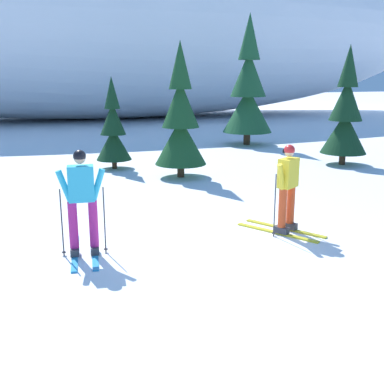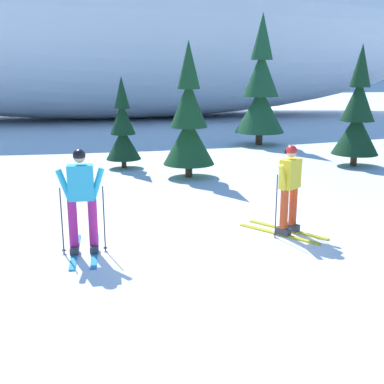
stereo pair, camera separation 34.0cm
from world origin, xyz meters
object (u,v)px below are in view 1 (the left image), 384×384
skier_yellow_jacket (287,188)px  pine_tree_center_right (248,91)px  pine_tree_center (181,122)px  pine_tree_far_right (345,116)px  pine_tree_center_left (113,131)px  skier_cyan_jacket (82,201)px

skier_yellow_jacket → pine_tree_center_right: size_ratio=0.32×
pine_tree_center → pine_tree_center_right: bearing=49.4°
skier_yellow_jacket → pine_tree_far_right: bearing=46.8°
pine_tree_center_left → pine_tree_center_right: (6.28, 3.50, 1.03)m
pine_tree_center_left → pine_tree_center_right: 7.27m
skier_yellow_jacket → pine_tree_far_right: pine_tree_far_right is taller
skier_yellow_jacket → pine_tree_center: 5.54m
skier_cyan_jacket → pine_tree_far_right: (9.11, 5.65, 0.69)m
pine_tree_center_right → pine_tree_far_right: size_ratio=1.38×
pine_tree_center_left → pine_tree_center: pine_tree_center is taller
skier_yellow_jacket → skier_cyan_jacket: bearing=179.9°
skier_yellow_jacket → pine_tree_far_right: 7.80m
skier_cyan_jacket → pine_tree_far_right: bearing=31.8°
pine_tree_center_right → skier_yellow_jacket: bearing=-111.3°
pine_tree_center_left → skier_yellow_jacket: bearing=-74.5°
skier_cyan_jacket → pine_tree_center_right: pine_tree_center_right is taller
skier_yellow_jacket → pine_tree_center_left: 7.67m
pine_tree_far_right → pine_tree_center: bearing=-178.2°
skier_cyan_jacket → pine_tree_far_right: 10.74m
pine_tree_center → pine_tree_far_right: bearing=1.8°
skier_yellow_jacket → pine_tree_center: size_ratio=0.44×
skier_yellow_jacket → skier_cyan_jacket: (-3.79, 0.01, 0.06)m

